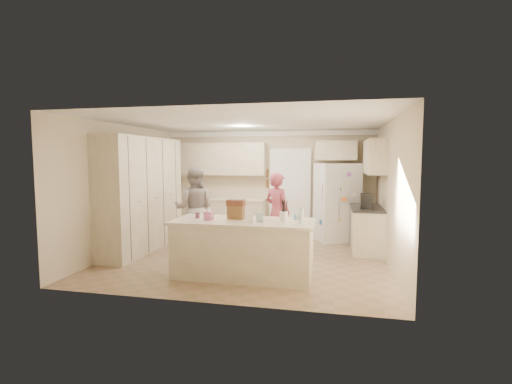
% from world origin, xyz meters
% --- Properties ---
extents(floor, '(5.20, 4.60, 0.02)m').
position_xyz_m(floor, '(0.00, 0.00, -0.01)').
color(floor, '#8C6B54').
rests_on(floor, ground).
extents(ceiling, '(5.20, 4.60, 0.02)m').
position_xyz_m(ceiling, '(0.00, 0.00, 2.61)').
color(ceiling, white).
rests_on(ceiling, wall_back).
extents(wall_back, '(5.20, 0.02, 2.60)m').
position_xyz_m(wall_back, '(0.00, 2.31, 1.30)').
color(wall_back, beige).
rests_on(wall_back, ground).
extents(wall_front, '(5.20, 0.02, 2.60)m').
position_xyz_m(wall_front, '(0.00, -2.31, 1.30)').
color(wall_front, beige).
rests_on(wall_front, ground).
extents(wall_left, '(0.02, 4.60, 2.60)m').
position_xyz_m(wall_left, '(-2.61, 0.00, 1.30)').
color(wall_left, beige).
rests_on(wall_left, ground).
extents(wall_right, '(0.02, 4.60, 2.60)m').
position_xyz_m(wall_right, '(2.61, 0.00, 1.30)').
color(wall_right, beige).
rests_on(wall_right, ground).
extents(crown_back, '(5.20, 0.08, 0.12)m').
position_xyz_m(crown_back, '(0.00, 2.26, 2.53)').
color(crown_back, white).
rests_on(crown_back, wall_back).
extents(pantry_bank, '(0.60, 2.60, 2.35)m').
position_xyz_m(pantry_bank, '(-2.30, 0.20, 1.18)').
color(pantry_bank, beige).
rests_on(pantry_bank, floor).
extents(back_base_cab, '(2.20, 0.60, 0.88)m').
position_xyz_m(back_base_cab, '(-1.15, 2.00, 0.44)').
color(back_base_cab, beige).
rests_on(back_base_cab, floor).
extents(back_countertop, '(2.24, 0.63, 0.04)m').
position_xyz_m(back_countertop, '(-1.15, 1.99, 0.90)').
color(back_countertop, beige).
rests_on(back_countertop, back_base_cab).
extents(back_upper_cab, '(2.20, 0.35, 0.80)m').
position_xyz_m(back_upper_cab, '(-1.15, 2.12, 1.90)').
color(back_upper_cab, beige).
rests_on(back_upper_cab, wall_back).
extents(doorway_opening, '(0.90, 0.06, 2.10)m').
position_xyz_m(doorway_opening, '(0.55, 2.28, 1.05)').
color(doorway_opening, black).
rests_on(doorway_opening, floor).
extents(doorway_casing, '(1.02, 0.03, 2.22)m').
position_xyz_m(doorway_casing, '(0.55, 2.24, 1.05)').
color(doorway_casing, white).
rests_on(doorway_casing, floor).
extents(wall_frame_upper, '(0.15, 0.02, 0.20)m').
position_xyz_m(wall_frame_upper, '(0.02, 2.27, 1.55)').
color(wall_frame_upper, brown).
rests_on(wall_frame_upper, wall_back).
extents(wall_frame_lower, '(0.15, 0.02, 0.20)m').
position_xyz_m(wall_frame_lower, '(0.02, 2.27, 1.28)').
color(wall_frame_lower, brown).
rests_on(wall_frame_lower, wall_back).
extents(refrigerator, '(1.11, 1.01, 1.80)m').
position_xyz_m(refrigerator, '(1.69, 1.89, 0.90)').
color(refrigerator, white).
rests_on(refrigerator, floor).
extents(fridge_seam, '(0.02, 0.02, 1.78)m').
position_xyz_m(fridge_seam, '(1.69, 1.53, 0.90)').
color(fridge_seam, gray).
rests_on(fridge_seam, refrigerator).
extents(fridge_dispenser, '(0.22, 0.03, 0.35)m').
position_xyz_m(fridge_dispenser, '(1.47, 1.52, 1.15)').
color(fridge_dispenser, black).
rests_on(fridge_dispenser, refrigerator).
extents(fridge_handle_l, '(0.02, 0.02, 0.85)m').
position_xyz_m(fridge_handle_l, '(1.64, 1.52, 1.05)').
color(fridge_handle_l, silver).
rests_on(fridge_handle_l, refrigerator).
extents(fridge_handle_r, '(0.02, 0.02, 0.85)m').
position_xyz_m(fridge_handle_r, '(1.74, 1.52, 1.05)').
color(fridge_handle_r, silver).
rests_on(fridge_handle_r, refrigerator).
extents(over_fridge_cab, '(0.95, 0.35, 0.45)m').
position_xyz_m(over_fridge_cab, '(1.65, 2.12, 2.10)').
color(over_fridge_cab, beige).
rests_on(over_fridge_cab, wall_back).
extents(right_base_cab, '(0.60, 1.20, 0.88)m').
position_xyz_m(right_base_cab, '(2.30, 1.00, 0.44)').
color(right_base_cab, beige).
rests_on(right_base_cab, floor).
extents(right_countertop, '(0.63, 1.24, 0.04)m').
position_xyz_m(right_countertop, '(2.29, 1.00, 0.90)').
color(right_countertop, '#2D2B28').
rests_on(right_countertop, right_base_cab).
extents(right_upper_cab, '(0.35, 1.50, 0.70)m').
position_xyz_m(right_upper_cab, '(2.43, 1.20, 1.95)').
color(right_upper_cab, beige).
rests_on(right_upper_cab, wall_right).
extents(coffee_maker, '(0.22, 0.28, 0.30)m').
position_xyz_m(coffee_maker, '(2.25, 0.80, 1.07)').
color(coffee_maker, black).
rests_on(coffee_maker, right_countertop).
extents(island_base, '(2.20, 0.90, 0.88)m').
position_xyz_m(island_base, '(0.20, -1.10, 0.44)').
color(island_base, beige).
rests_on(island_base, floor).
extents(island_top, '(2.28, 0.96, 0.05)m').
position_xyz_m(island_top, '(0.20, -1.10, 0.90)').
color(island_top, beige).
rests_on(island_top, island_base).
extents(utensil_crock, '(0.13, 0.13, 0.15)m').
position_xyz_m(utensil_crock, '(0.85, -1.05, 1.00)').
color(utensil_crock, white).
rests_on(utensil_crock, island_top).
extents(tissue_box, '(0.13, 0.13, 0.14)m').
position_xyz_m(tissue_box, '(-0.35, -1.20, 1.00)').
color(tissue_box, pink).
rests_on(tissue_box, island_top).
extents(tissue_plume, '(0.08, 0.08, 0.08)m').
position_xyz_m(tissue_plume, '(-0.35, -1.20, 1.10)').
color(tissue_plume, white).
rests_on(tissue_plume, tissue_box).
extents(dollhouse_body, '(0.26, 0.18, 0.22)m').
position_xyz_m(dollhouse_body, '(0.05, -1.00, 1.04)').
color(dollhouse_body, brown).
rests_on(dollhouse_body, island_top).
extents(dollhouse_roof, '(0.28, 0.20, 0.10)m').
position_xyz_m(dollhouse_roof, '(0.05, -1.00, 1.20)').
color(dollhouse_roof, '#592D1E').
rests_on(dollhouse_roof, dollhouse_body).
extents(jam_jar, '(0.07, 0.07, 0.09)m').
position_xyz_m(jam_jar, '(-0.60, -1.05, 0.97)').
color(jam_jar, '#59263F').
rests_on(jam_jar, island_top).
extents(greeting_card_a, '(0.12, 0.06, 0.16)m').
position_xyz_m(greeting_card_a, '(0.35, -1.30, 1.01)').
color(greeting_card_a, white).
rests_on(greeting_card_a, island_top).
extents(greeting_card_b, '(0.12, 0.05, 0.16)m').
position_xyz_m(greeting_card_b, '(0.50, -1.25, 1.01)').
color(greeting_card_b, silver).
rests_on(greeting_card_b, island_top).
extents(water_bottle, '(0.07, 0.07, 0.24)m').
position_xyz_m(water_bottle, '(1.15, -1.25, 1.04)').
color(water_bottle, silver).
rests_on(water_bottle, island_top).
extents(shaker_salt, '(0.05, 0.05, 0.09)m').
position_xyz_m(shaker_salt, '(1.02, -0.88, 0.97)').
color(shaker_salt, '#5188B8').
rests_on(shaker_salt, island_top).
extents(shaker_pepper, '(0.05, 0.05, 0.09)m').
position_xyz_m(shaker_pepper, '(1.09, -0.88, 0.97)').
color(shaker_pepper, '#5188B8').
rests_on(shaker_pepper, island_top).
extents(teen_boy, '(0.94, 0.78, 1.74)m').
position_xyz_m(teen_boy, '(-1.23, 0.39, 0.87)').
color(teen_boy, gray).
rests_on(teen_boy, floor).
extents(teen_girl, '(0.71, 0.64, 1.63)m').
position_xyz_m(teen_girl, '(0.48, 0.65, 0.82)').
color(teen_girl, '#AE4A55').
rests_on(teen_girl, floor).
extents(fridge_magnets, '(0.76, 0.02, 1.44)m').
position_xyz_m(fridge_magnets, '(1.69, 1.52, 0.90)').
color(fridge_magnets, tan).
rests_on(fridge_magnets, refrigerator).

